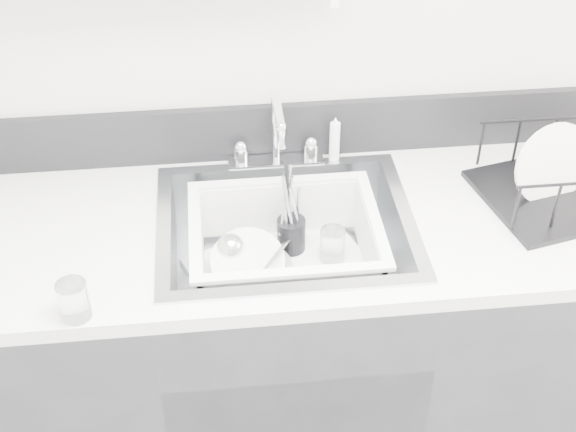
{
  "coord_description": "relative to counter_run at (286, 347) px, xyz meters",
  "views": [
    {
      "loc": [
        -0.16,
        -0.35,
        2.18
      ],
      "look_at": [
        0.0,
        1.14,
        0.98
      ],
      "focal_mm": 50.0,
      "sensor_mm": 36.0,
      "label": 1
    }
  ],
  "objects": [
    {
      "name": "counter_run",
      "position": [
        0.0,
        0.0,
        0.0
      ],
      "size": [
        3.2,
        0.62,
        0.92
      ],
      "color": "#28282C",
      "rests_on": "ground"
    },
    {
      "name": "tumbler_in_tub",
      "position": [
        0.12,
        0.02,
        0.35
      ],
      "size": [
        0.08,
        0.08,
        0.09
      ],
      "primitive_type": "cylinder",
      "rotation": [
        0.0,
        0.0,
        0.22
      ],
      "color": "white",
      "rests_on": "wash_tub"
    },
    {
      "name": "plate_stack",
      "position": [
        -0.09,
        -0.02,
        0.33
      ],
      "size": [
        0.23,
        0.23,
        0.09
      ],
      "rotation": [
        0.0,
        0.0,
        -0.3
      ],
      "color": "white",
      "rests_on": "wash_tub"
    },
    {
      "name": "ladle",
      "position": [
        -0.07,
        -0.01,
        0.35
      ],
      "size": [
        0.31,
        0.23,
        0.08
      ],
      "primitive_type": null,
      "rotation": [
        0.0,
        0.0,
        -0.46
      ],
      "color": "silver",
      "rests_on": "wash_tub"
    },
    {
      "name": "utensil_cup",
      "position": [
        0.02,
        0.08,
        0.36
      ],
      "size": [
        0.08,
        0.08,
        0.25
      ],
      "rotation": [
        0.0,
        0.0,
        -0.11
      ],
      "color": "black",
      "rests_on": "wash_tub"
    },
    {
      "name": "sink",
      "position": [
        0.0,
        0.0,
        0.37
      ],
      "size": [
        0.64,
        0.52,
        0.2
      ],
      "primitive_type": null,
      "color": "silver",
      "rests_on": "counter_run"
    },
    {
      "name": "dish_rack",
      "position": [
        0.74,
        0.04,
        0.54
      ],
      "size": [
        0.5,
        0.42,
        0.15
      ],
      "primitive_type": null,
      "rotation": [
        0.0,
        0.0,
        0.22
      ],
      "color": "black",
      "rests_on": "counter_run"
    },
    {
      "name": "faucet",
      "position": [
        0.0,
        0.25,
        0.52
      ],
      "size": [
        0.26,
        0.18,
        0.23
      ],
      "color": "silver",
      "rests_on": "counter_run"
    },
    {
      "name": "bowl_small",
      "position": [
        0.1,
        -0.09,
        0.32
      ],
      "size": [
        0.11,
        0.11,
        0.03
      ],
      "primitive_type": "imported",
      "rotation": [
        0.0,
        0.0,
        -0.14
      ],
      "color": "white",
      "rests_on": "wash_tub"
    },
    {
      "name": "backsplash",
      "position": [
        0.0,
        0.3,
        0.54
      ],
      "size": [
        3.2,
        0.02,
        0.16
      ],
      "primitive_type": "cube",
      "color": "black",
      "rests_on": "counter_run"
    },
    {
      "name": "room_shell",
      "position": [
        0.0,
        -0.8,
        1.22
      ],
      "size": [
        3.5,
        3.0,
        2.6
      ],
      "color": "silver",
      "rests_on": "ground"
    },
    {
      "name": "wash_tub",
      "position": [
        -0.0,
        -0.02,
        0.39
      ],
      "size": [
        0.59,
        0.54,
        0.19
      ],
      "primitive_type": null,
      "rotation": [
        0.0,
        0.0,
        0.38
      ],
      "color": "white",
      "rests_on": "sink"
    },
    {
      "name": "tumbler_counter",
      "position": [
        -0.49,
        -0.27,
        0.51
      ],
      "size": [
        0.08,
        0.08,
        0.09
      ],
      "primitive_type": "cylinder",
      "rotation": [
        0.0,
        0.0,
        -0.21
      ],
      "color": "white",
      "rests_on": "counter_run"
    },
    {
      "name": "side_sprayer",
      "position": [
        0.16,
        0.25,
        0.53
      ],
      "size": [
        0.03,
        0.03,
        0.14
      ],
      "primitive_type": "cylinder",
      "color": "white",
      "rests_on": "counter_run"
    }
  ]
}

